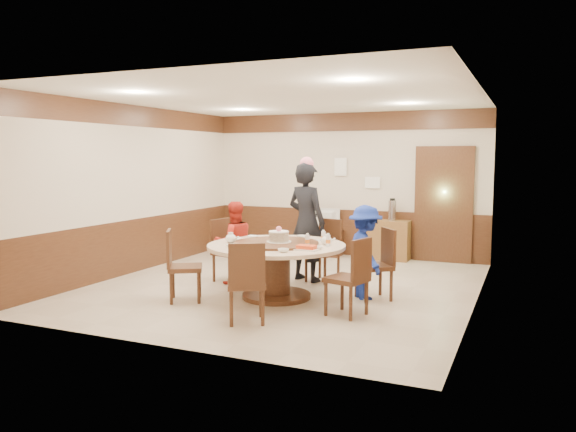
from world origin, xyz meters
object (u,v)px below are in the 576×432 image
at_px(banquet_table, 276,260).
at_px(side_cabinet, 388,240).
at_px(person_blue, 365,252).
at_px(birthday_cake, 279,236).
at_px(television, 321,219).
at_px(shrimp_platter, 307,248).
at_px(tv_stand, 320,242).
at_px(person_standing, 306,222).
at_px(thermos, 392,210).
at_px(person_red, 234,243).

relative_size(banquet_table, side_cabinet, 2.37).
bearing_deg(person_blue, birthday_cake, 76.79).
xyz_separation_m(banquet_table, birthday_cake, (0.03, 0.01, 0.32)).
distance_m(television, side_cabinet, 1.40).
bearing_deg(shrimp_platter, television, 107.52).
bearing_deg(birthday_cake, tv_stand, 100.77).
relative_size(birthday_cake, tv_stand, 0.40).
bearing_deg(person_standing, thermos, -92.41).
bearing_deg(television, tv_stand, 180.00).
xyz_separation_m(banquet_table, person_blue, (1.13, 0.46, 0.11)).
bearing_deg(banquet_table, side_cabinet, 78.17).
height_order(person_standing, person_blue, person_standing).
relative_size(tv_stand, side_cabinet, 1.06).
bearing_deg(television, banquet_table, 92.28).
bearing_deg(banquet_table, tv_stand, 100.21).
xyz_separation_m(person_red, television, (0.34, 2.92, 0.08)).
xyz_separation_m(person_standing, television, (-0.60, 2.27, -0.21)).
bearing_deg(person_red, side_cabinet, -162.96).
relative_size(person_blue, side_cabinet, 1.61).
relative_size(person_blue, shrimp_platter, 4.30).
distance_m(birthday_cake, shrimp_platter, 0.61).
bearing_deg(thermos, television, -178.79).
height_order(birthday_cake, side_cabinet, birthday_cake).
bearing_deg(birthday_cake, shrimp_platter, -29.78).
relative_size(birthday_cake, thermos, 0.89).
height_order(person_standing, tv_stand, person_standing).
relative_size(person_red, shrimp_platter, 4.23).
relative_size(banquet_table, thermos, 4.99).
relative_size(banquet_table, person_blue, 1.47).
distance_m(banquet_table, birthday_cake, 0.33).
distance_m(person_blue, tv_stand, 3.50).
bearing_deg(tv_stand, person_standing, -75.28).
bearing_deg(person_standing, banquet_table, 108.72).
height_order(person_red, birthday_cake, person_red).
xyz_separation_m(tv_stand, side_cabinet, (1.35, 0.03, 0.12)).
bearing_deg(banquet_table, person_standing, 91.33).
distance_m(person_red, television, 2.94).
xyz_separation_m(person_blue, birthday_cake, (-1.10, -0.45, 0.21)).
relative_size(birthday_cake, shrimp_platter, 1.13).
height_order(person_blue, side_cabinet, person_blue).
relative_size(person_red, side_cabinet, 1.59).
xyz_separation_m(banquet_table, tv_stand, (-0.62, 3.46, -0.28)).
distance_m(person_standing, side_cabinet, 2.48).
relative_size(television, side_cabinet, 0.93).
relative_size(banquet_table, person_red, 1.49).
relative_size(person_standing, side_cabinet, 2.32).
distance_m(side_cabinet, thermos, 0.57).
relative_size(tv_stand, thermos, 2.24).
height_order(shrimp_platter, tv_stand, shrimp_platter).
height_order(person_standing, side_cabinet, person_standing).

